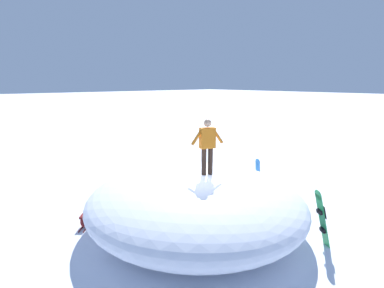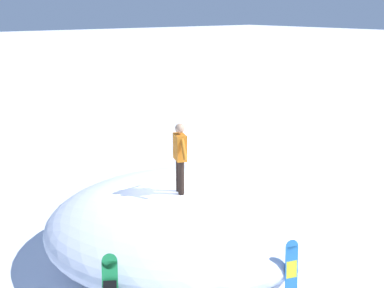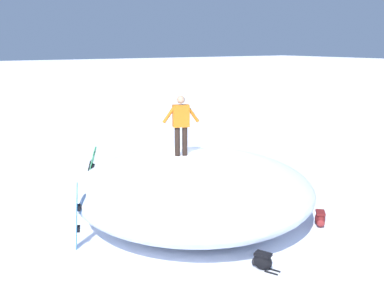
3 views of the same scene
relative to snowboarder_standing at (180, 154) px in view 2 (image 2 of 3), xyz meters
The scene contains 6 objects.
ground 2.63m from the snowboarder_standing, ahead, with size 240.00×240.00×0.00m, color white.
snow_mound 1.80m from the snowboarder_standing, 54.35° to the right, with size 6.53×6.31×1.71m, color white.
snowboarder_standing is the anchor object (origin of this frame).
snowboard_primary_upright 3.54m from the snowboarder_standing, behind, with size 0.23×0.29×1.57m.
backpack_near 4.41m from the snowboarder_standing, 43.58° to the right, with size 0.57×0.60×0.39m.
backpack_far 4.22m from the snowboarder_standing, 91.93° to the right, with size 0.44×0.63×0.37m.
Camera 2 is at (-8.72, 6.25, 5.75)m, focal length 46.02 mm.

